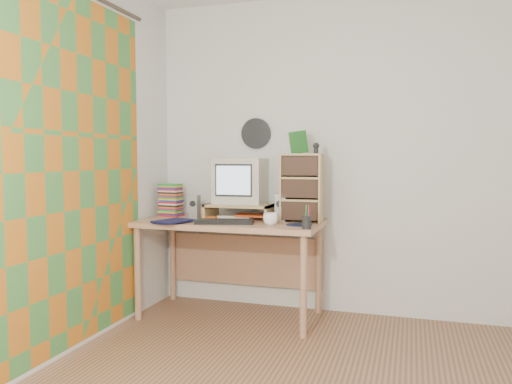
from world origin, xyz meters
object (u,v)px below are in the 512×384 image
Objects in this scene: mug at (271,219)px; keyboard at (224,222)px; crt_monitor at (240,181)px; dvd_stack at (171,201)px; desk at (233,236)px; diary at (164,219)px; cd_rack at (301,188)px.

keyboard is at bearing -174.90° from mug.
dvd_stack is (-0.60, -0.01, -0.18)m from crt_monitor.
diary is (-0.44, -0.29, 0.16)m from desk.
mug reaches higher than desk.
cd_rack is at bearing 54.60° from mug.
crt_monitor is 1.57× the size of dvd_stack.
crt_monitor is 1.53× the size of diary.
desk is 5.70× the size of diary.
cd_rack is 1.06m from diary.
crt_monitor is 0.53m from mug.
mug is at bearing -127.87° from cd_rack.
dvd_stack is at bearing 172.50° from desk.
desk is 0.63m from dvd_stack.
diary is (-0.98, -0.31, -0.23)m from cd_rack.
crt_monitor reaches higher than diary.
mug is (0.94, -0.29, -0.08)m from dvd_stack.
crt_monitor is 3.45× the size of mug.
desk is 0.29m from keyboard.
desk is 0.44m from crt_monitor.
crt_monitor reaches higher than keyboard.
crt_monitor reaches higher than mug.
keyboard is 1.73× the size of diary.
cd_rack reaches higher than desk.
mug is at bearing -8.12° from keyboard.
desk is at bearing 179.85° from cd_rack.
dvd_stack is at bearing 162.62° from mug.
crt_monitor is 0.73× the size of cd_rack.
cd_rack reaches higher than diary.
keyboard is 0.35m from mug.
dvd_stack is 0.40m from diary.
keyboard is 0.63m from cd_rack.
crt_monitor is 0.62m from dvd_stack.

